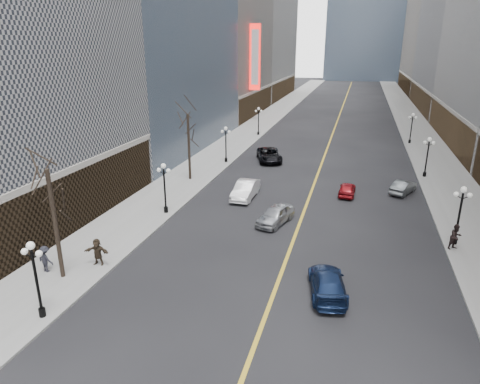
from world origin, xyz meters
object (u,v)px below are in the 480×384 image
Objects in this scene: streetlamp_east_2 at (428,153)px; car_sb_mid at (347,189)px; streetlamp_west_2 at (226,141)px; streetlamp_east_1 at (460,209)px; car_nb_mid at (245,190)px; car_nb_far at (269,155)px; streetlamp_west_3 at (259,118)px; streetlamp_east_3 at (412,125)px; car_sb_near at (327,283)px; car_sb_far at (403,187)px; streetlamp_west_0 at (35,272)px; car_nb_near at (275,215)px; streetlamp_west_1 at (164,183)px.

streetlamp_east_2 reaches higher than car_sb_mid.
streetlamp_east_1 is at bearing -37.33° from streetlamp_west_2.
streetlamp_east_1 is 18.97m from car_nb_mid.
streetlamp_east_2 is at bearing -26.63° from car_nb_far.
streetlamp_east_2 is 1.00× the size of streetlamp_west_3.
car_sb_near is (-8.70, -45.28, -2.17)m from streetlamp_east_3.
streetlamp_east_1 is 36.00m from streetlamp_east_3.
car_sb_far is (-2.80, -6.42, -2.23)m from streetlamp_east_2.
car_sb_mid is (9.62, 3.47, -0.18)m from car_nb_mid.
streetlamp_west_0 reaches higher than car_sb_mid.
streetlamp_east_1 is 1.00× the size of streetlamp_east_3.
car_sb_far is at bearing -113.56° from streetlamp_east_2.
streetlamp_west_3 is 30.72m from car_sb_mid.
streetlamp_east_1 is 13.97m from car_nb_near.
car_nb_far is at bearing 172.67° from streetlamp_east_2.
car_sb_near is 21.67m from car_sb_far.
streetlamp_west_2 is at bearing 180.00° from streetlamp_east_2.
streetlamp_east_3 is at bearing 85.59° from car_nb_near.
streetlamp_east_1 is 0.89× the size of car_nb_mid.
car_nb_mid is at bearing 22.28° from car_sb_mid.
streetlamp_east_1 is 1.11× the size of car_sb_far.
streetlamp_west_2 is at bearing 136.11° from car_nb_near.
streetlamp_east_2 is at bearing 34.59° from car_nb_mid.
streetlamp_west_1 and streetlamp_west_3 have the same top height.
car_sb_mid is at bearing 31.71° from streetlamp_west_1.
car_nb_far is (-18.48, 2.38, -2.06)m from streetlamp_east_2.
streetlamp_west_3 is 0.90× the size of car_sb_near.
car_nb_near reaches higher than car_sb_mid.
streetlamp_east_2 reaches higher than car_sb_far.
streetlamp_west_1 is at bearing 90.00° from streetlamp_west_0.
car_sb_near is (14.90, -27.28, -2.17)m from streetlamp_west_2.
streetlamp_west_1 reaches higher than car_nb_far.
streetlamp_east_2 is (0.00, 18.00, 0.00)m from streetlamp_east_1.
streetlamp_west_3 is 47.72m from car_sb_near.
car_nb_mid is 1.01× the size of car_sb_near.
streetlamp_west_2 is at bearing 116.28° from car_nb_mid.
car_nb_mid is at bearing 143.35° from car_nb_near.
streetlamp_east_3 is 0.75× the size of car_nb_far.
car_nb_mid is 16.07m from car_sb_far.
streetlamp_east_1 is 1.17× the size of car_sb_mid.
car_nb_near is 15.60m from car_sb_far.
car_sb_near is at bearing 98.71° from car_sb_far.
streetlamp_east_2 is at bearing -131.67° from car_sb_mid.
car_sb_mid is (0.45, 18.76, -0.07)m from car_sb_near.
streetlamp_east_3 reaches higher than car_sb_mid.
car_nb_mid is at bearing 44.78° from car_sb_far.
streetlamp_east_2 and streetlamp_west_0 have the same top height.
car_sb_mid is at bearing -66.10° from car_nb_far.
car_sb_near is at bearing 91.06° from car_sb_mid.
streetlamp_west_1 is 23.91m from car_sb_far.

